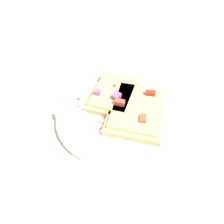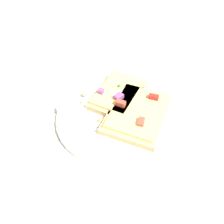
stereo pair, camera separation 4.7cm
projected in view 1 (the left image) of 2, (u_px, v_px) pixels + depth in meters
ground_plane at (112, 119)px, 0.48m from camera, size 4.00×4.00×0.00m
plate at (112, 117)px, 0.48m from camera, size 0.24×0.24×0.01m
fork at (115, 124)px, 0.46m from camera, size 0.07×0.20×0.01m
knife at (92, 109)px, 0.49m from camera, size 0.08×0.19×0.01m
pizza_slice_main at (137, 110)px, 0.47m from camera, size 0.18×0.14×0.03m
pizza_slice_corner at (115, 93)px, 0.51m from camera, size 0.16×0.12×0.03m
crumb_scatter at (92, 107)px, 0.49m from camera, size 0.08×0.10×0.01m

